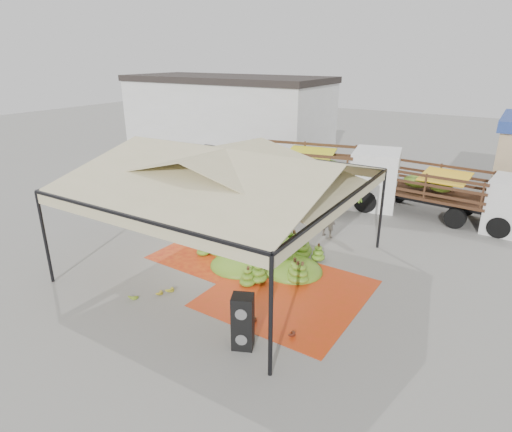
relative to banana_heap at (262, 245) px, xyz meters
The scene contains 17 objects.
ground 1.33m from the banana_heap, 133.68° to the right, with size 90.00×90.00×0.00m, color slate.
canopy_tent 3.01m from the banana_heap, 133.68° to the right, with size 8.10×8.10×4.00m.
building_white 17.16m from the banana_heap, 129.56° to the left, with size 14.30×6.30×5.40m.
tarp_left 1.73m from the banana_heap, 167.58° to the right, with size 3.91×3.72×0.01m, color #CF5713.
tarp_right 2.48m from the banana_heap, 39.51° to the right, with size 4.31×4.53×0.01m, color red.
banana_heap is the anchor object (origin of this frame).
hand_yellow_a 3.66m from the banana_heap, 111.11° to the right, with size 0.47×0.39×0.22m, color gold.
hand_yellow_b 4.00m from the banana_heap, 111.42° to the right, with size 0.41×0.34×0.19m, color gold.
hand_red_a 3.76m from the banana_heap, 63.54° to the right, with size 0.42×0.35×0.19m, color #5A2914.
hand_red_b 4.44m from the banana_heap, 49.60° to the right, with size 0.39×0.32×0.18m, color #581A14.
hand_green 4.66m from the banana_heap, 114.38° to the right, with size 0.39×0.32×0.18m, color #5E831B.
hanging_bunches 2.30m from the banana_heap, 27.39° to the left, with size 4.74×0.24×0.20m.
speaker_stack 4.85m from the banana_heap, 64.39° to the right, with size 0.66×0.62×1.43m.
banana_leaves 4.83m from the banana_heap, 161.16° to the left, with size 0.96×1.36×3.70m, color #346E1D, non-canonical shape.
vendor 3.33m from the banana_heap, 69.92° to the left, with size 0.66×0.43×1.80m, color gray.
truck_left 7.44m from the banana_heap, 97.40° to the left, with size 7.99×4.05×2.62m.
truck_right 9.26m from the banana_heap, 56.45° to the left, with size 6.54×2.74×2.19m.
Camera 1 is at (7.84, -10.75, 6.79)m, focal length 30.00 mm.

